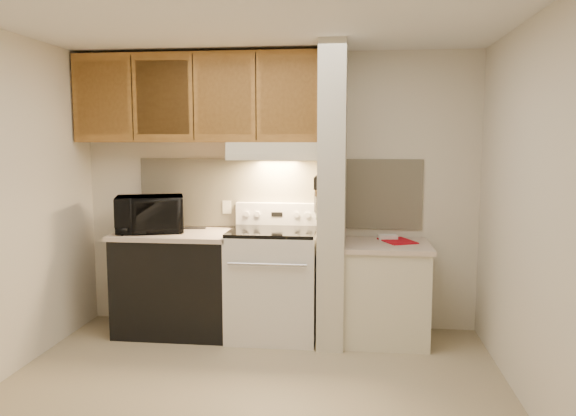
# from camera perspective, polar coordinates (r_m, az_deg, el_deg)

# --- Properties ---
(floor) EXTENTS (3.60, 3.60, 0.00)m
(floor) POSITION_cam_1_polar(r_m,az_deg,el_deg) (4.04, -3.93, -18.28)
(floor) COLOR tan
(floor) RESTS_ON ground
(ceiling) EXTENTS (3.60, 3.60, 0.00)m
(ceiling) POSITION_cam_1_polar(r_m,az_deg,el_deg) (3.74, -4.26, 18.95)
(ceiling) COLOR white
(ceiling) RESTS_ON wall_back
(wall_back) EXTENTS (3.60, 2.50, 0.02)m
(wall_back) POSITION_cam_1_polar(r_m,az_deg,el_deg) (5.16, -0.98, 1.70)
(wall_back) COLOR beige
(wall_back) RESTS_ON floor
(wall_right) EXTENTS (0.02, 3.00, 2.50)m
(wall_right) POSITION_cam_1_polar(r_m,az_deg,el_deg) (3.79, 23.72, -0.79)
(wall_right) COLOR beige
(wall_right) RESTS_ON floor
(backsplash) EXTENTS (2.60, 0.02, 0.63)m
(backsplash) POSITION_cam_1_polar(r_m,az_deg,el_deg) (5.15, -1.00, 1.52)
(backsplash) COLOR beige
(backsplash) RESTS_ON wall_back
(range_body) EXTENTS (0.76, 0.65, 0.92)m
(range_body) POSITION_cam_1_polar(r_m,az_deg,el_deg) (4.96, -1.50, -7.80)
(range_body) COLOR silver
(range_body) RESTS_ON floor
(oven_window) EXTENTS (0.50, 0.01, 0.30)m
(oven_window) POSITION_cam_1_polar(r_m,az_deg,el_deg) (4.65, -2.06, -8.30)
(oven_window) COLOR black
(oven_window) RESTS_ON range_body
(oven_handle) EXTENTS (0.65, 0.02, 0.02)m
(oven_handle) POSITION_cam_1_polar(r_m,az_deg,el_deg) (4.56, -2.15, -5.76)
(oven_handle) COLOR silver
(oven_handle) RESTS_ON range_body
(cooktop) EXTENTS (0.74, 0.64, 0.03)m
(cooktop) POSITION_cam_1_polar(r_m,az_deg,el_deg) (4.86, -1.52, -2.37)
(cooktop) COLOR black
(cooktop) RESTS_ON range_body
(range_backguard) EXTENTS (0.76, 0.08, 0.20)m
(range_backguard) POSITION_cam_1_polar(r_m,az_deg,el_deg) (5.12, -1.07, -0.59)
(range_backguard) COLOR silver
(range_backguard) RESTS_ON range_body
(range_display) EXTENTS (0.10, 0.01, 0.04)m
(range_display) POSITION_cam_1_polar(r_m,az_deg,el_deg) (5.08, -1.13, -0.65)
(range_display) COLOR black
(range_display) RESTS_ON range_backguard
(range_knob_left_outer) EXTENTS (0.05, 0.02, 0.05)m
(range_knob_left_outer) POSITION_cam_1_polar(r_m,az_deg,el_deg) (5.12, -4.24, -0.61)
(range_knob_left_outer) COLOR silver
(range_knob_left_outer) RESTS_ON range_backguard
(range_knob_left_inner) EXTENTS (0.05, 0.02, 0.05)m
(range_knob_left_inner) POSITION_cam_1_polar(r_m,az_deg,el_deg) (5.11, -3.14, -0.63)
(range_knob_left_inner) COLOR silver
(range_knob_left_inner) RESTS_ON range_backguard
(range_knob_right_inner) EXTENTS (0.05, 0.02, 0.05)m
(range_knob_right_inner) POSITION_cam_1_polar(r_m,az_deg,el_deg) (5.06, 0.88, -0.69)
(range_knob_right_inner) COLOR silver
(range_knob_right_inner) RESTS_ON range_backguard
(range_knob_right_outer) EXTENTS (0.05, 0.02, 0.05)m
(range_knob_right_outer) POSITION_cam_1_polar(r_m,az_deg,el_deg) (5.05, 2.01, -0.71)
(range_knob_right_outer) COLOR silver
(range_knob_right_outer) RESTS_ON range_backguard
(dishwasher_front) EXTENTS (1.00, 0.63, 0.87)m
(dishwasher_front) POSITION_cam_1_polar(r_m,az_deg,el_deg) (5.17, -11.27, -7.60)
(dishwasher_front) COLOR black
(dishwasher_front) RESTS_ON floor
(left_countertop) EXTENTS (1.04, 0.67, 0.04)m
(left_countertop) POSITION_cam_1_polar(r_m,az_deg,el_deg) (5.08, -11.39, -2.62)
(left_countertop) COLOR beige
(left_countertop) RESTS_ON dishwasher_front
(spoon_rest) EXTENTS (0.23, 0.10, 0.01)m
(spoon_rest) POSITION_cam_1_polar(r_m,az_deg,el_deg) (5.23, -9.55, -2.00)
(spoon_rest) COLOR black
(spoon_rest) RESTS_ON left_countertop
(teal_jar) EXTENTS (0.09, 0.09, 0.09)m
(teal_jar) POSITION_cam_1_polar(r_m,az_deg,el_deg) (5.09, -15.51, -1.95)
(teal_jar) COLOR #285D5B
(teal_jar) RESTS_ON left_countertop
(outlet) EXTENTS (0.08, 0.01, 0.12)m
(outlet) POSITION_cam_1_polar(r_m,az_deg,el_deg) (5.24, -6.23, 0.08)
(outlet) COLOR beige
(outlet) RESTS_ON backsplash
(microwave) EXTENTS (0.67, 0.55, 0.32)m
(microwave) POSITION_cam_1_polar(r_m,az_deg,el_deg) (5.10, -13.86, -0.60)
(microwave) COLOR black
(microwave) RESTS_ON left_countertop
(partition_pillar) EXTENTS (0.22, 0.70, 2.50)m
(partition_pillar) POSITION_cam_1_polar(r_m,az_deg,el_deg) (4.77, 4.54, 1.25)
(partition_pillar) COLOR beige
(partition_pillar) RESTS_ON floor
(pillar_trim) EXTENTS (0.01, 0.70, 0.04)m
(pillar_trim) POSITION_cam_1_polar(r_m,az_deg,el_deg) (4.77, 3.15, 1.86)
(pillar_trim) COLOR olive
(pillar_trim) RESTS_ON partition_pillar
(knife_strip) EXTENTS (0.02, 0.42, 0.04)m
(knife_strip) POSITION_cam_1_polar(r_m,az_deg,el_deg) (4.72, 3.04, 2.05)
(knife_strip) COLOR black
(knife_strip) RESTS_ON partition_pillar
(knife_blade_a) EXTENTS (0.01, 0.03, 0.16)m
(knife_blade_a) POSITION_cam_1_polar(r_m,az_deg,el_deg) (4.56, 2.75, 0.62)
(knife_blade_a) COLOR silver
(knife_blade_a) RESTS_ON knife_strip
(knife_handle_a) EXTENTS (0.02, 0.02, 0.10)m
(knife_handle_a) POSITION_cam_1_polar(r_m,az_deg,el_deg) (4.54, 2.76, 2.50)
(knife_handle_a) COLOR black
(knife_handle_a) RESTS_ON knife_strip
(knife_blade_b) EXTENTS (0.01, 0.04, 0.18)m
(knife_blade_b) POSITION_cam_1_polar(r_m,az_deg,el_deg) (4.66, 2.83, 0.63)
(knife_blade_b) COLOR silver
(knife_blade_b) RESTS_ON knife_strip
(knife_handle_b) EXTENTS (0.02, 0.02, 0.10)m
(knife_handle_b) POSITION_cam_1_polar(r_m,az_deg,el_deg) (4.65, 2.85, 2.60)
(knife_handle_b) COLOR black
(knife_handle_b) RESTS_ON knife_strip
(knife_blade_c) EXTENTS (0.01, 0.04, 0.20)m
(knife_blade_c) POSITION_cam_1_polar(r_m,az_deg,el_deg) (4.72, 2.88, 0.59)
(knife_blade_c) COLOR silver
(knife_blade_c) RESTS_ON knife_strip
(knife_handle_c) EXTENTS (0.02, 0.02, 0.10)m
(knife_handle_c) POSITION_cam_1_polar(r_m,az_deg,el_deg) (4.71, 2.90, 2.66)
(knife_handle_c) COLOR black
(knife_handle_c) RESTS_ON knife_strip
(knife_blade_d) EXTENTS (0.01, 0.04, 0.16)m
(knife_blade_d) POSITION_cam_1_polar(r_m,az_deg,el_deg) (4.80, 2.94, 0.93)
(knife_blade_d) COLOR silver
(knife_blade_d) RESTS_ON knife_strip
(knife_handle_d) EXTENTS (0.02, 0.02, 0.10)m
(knife_handle_d) POSITION_cam_1_polar(r_m,az_deg,el_deg) (4.79, 2.96, 2.73)
(knife_handle_d) COLOR black
(knife_handle_d) RESTS_ON knife_strip
(knife_blade_e) EXTENTS (0.01, 0.04, 0.18)m
(knife_blade_e) POSITION_cam_1_polar(r_m,az_deg,el_deg) (4.88, 3.01, 0.91)
(knife_blade_e) COLOR silver
(knife_blade_e) RESTS_ON knife_strip
(knife_handle_e) EXTENTS (0.02, 0.02, 0.10)m
(knife_handle_e) POSITION_cam_1_polar(r_m,az_deg,el_deg) (4.86, 3.02, 2.79)
(knife_handle_e) COLOR black
(knife_handle_e) RESTS_ON knife_strip
(oven_mitt) EXTENTS (0.03, 0.11, 0.26)m
(oven_mitt) POSITION_cam_1_polar(r_m,az_deg,el_deg) (4.95, 3.08, 0.34)
(oven_mitt) COLOR slate
(oven_mitt) RESTS_ON partition_pillar
(right_cab_base) EXTENTS (0.70, 0.60, 0.81)m
(right_cab_base) POSITION_cam_1_polar(r_m,az_deg,el_deg) (4.93, 9.86, -8.65)
(right_cab_base) COLOR beige
(right_cab_base) RESTS_ON floor
(right_countertop) EXTENTS (0.74, 0.64, 0.04)m
(right_countertop) POSITION_cam_1_polar(r_m,az_deg,el_deg) (4.83, 9.96, -3.79)
(right_countertop) COLOR beige
(right_countertop) RESTS_ON right_cab_base
(red_folder) EXTENTS (0.35, 0.39, 0.01)m
(red_folder) POSITION_cam_1_polar(r_m,az_deg,el_deg) (4.93, 11.06, -3.30)
(red_folder) COLOR #B10915
(red_folder) RESTS_ON right_countertop
(white_box) EXTENTS (0.17, 0.13, 0.04)m
(white_box) POSITION_cam_1_polar(r_m,az_deg,el_deg) (5.00, 10.10, -2.95)
(white_box) COLOR white
(white_box) RESTS_ON right_countertop
(range_hood) EXTENTS (0.78, 0.44, 0.15)m
(range_hood) POSITION_cam_1_polar(r_m,az_deg,el_deg) (4.92, -1.34, 5.82)
(range_hood) COLOR beige
(range_hood) RESTS_ON upper_cabinets
(hood_lip) EXTENTS (0.78, 0.04, 0.06)m
(hood_lip) POSITION_cam_1_polar(r_m,az_deg,el_deg) (4.71, -1.69, 5.22)
(hood_lip) COLOR beige
(hood_lip) RESTS_ON range_hood
(upper_cabinets) EXTENTS (2.18, 0.33, 0.77)m
(upper_cabinets) POSITION_cam_1_polar(r_m,az_deg,el_deg) (5.12, -9.09, 10.93)
(upper_cabinets) COLOR olive
(upper_cabinets) RESTS_ON wall_back
(cab_door_a) EXTENTS (0.46, 0.01, 0.63)m
(cab_door_a) POSITION_cam_1_polar(r_m,az_deg,el_deg) (5.25, -18.35, 10.57)
(cab_door_a) COLOR olive
(cab_door_a) RESTS_ON upper_cabinets
(cab_gap_a) EXTENTS (0.01, 0.01, 0.73)m
(cab_gap_a) POSITION_cam_1_polar(r_m,az_deg,el_deg) (5.14, -15.55, 10.75)
(cab_gap_a) COLOR black
(cab_gap_a) RESTS_ON upper_cabinets
(cab_door_b) EXTENTS (0.46, 0.01, 0.63)m
(cab_door_b) POSITION_cam_1_polar(r_m,az_deg,el_deg) (5.05, -12.63, 10.91)
(cab_door_b) COLOR olive
(cab_door_b) RESTS_ON upper_cabinets
(cab_gap_b) EXTENTS (0.01, 0.01, 0.73)m
(cab_gap_b) POSITION_cam_1_polar(r_m,az_deg,el_deg) (4.96, -9.60, 11.05)
(cab_gap_b) COLOR black
(cab_gap_b) RESTS_ON upper_cabinets
(cab_door_c) EXTENTS (0.46, 0.01, 0.63)m
(cab_door_c) POSITION_cam_1_polar(r_m,az_deg,el_deg) (4.90, -6.48, 11.16)
(cab_door_c) COLOR olive
(cab_door_c) RESTS_ON upper_cabinets
(cab_gap_c) EXTENTS (0.01, 0.01, 0.73)m
(cab_gap_c) POSITION_cam_1_polar(r_m,az_deg,el_deg) (4.84, -3.28, 11.24)
(cab_gap_c) COLOR black
(cab_gap_c) RESTS_ON upper_cabinets
(cab_door_d) EXTENTS (0.46, 0.01, 0.63)m
(cab_door_d) POSITION_cam_1_polar(r_m,az_deg,el_deg) (4.80, -0.01, 11.28)
(cab_door_d) COLOR olive
(cab_door_d) RESTS_ON upper_cabinets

